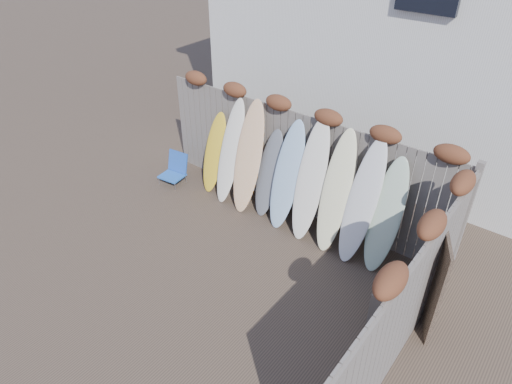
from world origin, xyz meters
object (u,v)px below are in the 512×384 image
Objects in this scene: wooden_crate at (393,311)px; lattice_panel at (435,278)px; surfboard_0 at (214,153)px; beach_chair at (175,169)px.

wooden_crate is 0.39× the size of lattice_panel.
surfboard_0 reaches higher than lattice_panel.
beach_chair is at bearing 151.29° from lattice_panel.
beach_chair is 0.38× the size of surfboard_0.
wooden_crate is (5.24, -0.84, 0.01)m from beach_chair.
beach_chair is at bearing 170.87° from wooden_crate.
wooden_crate is at bearing -9.13° from beach_chair.
wooden_crate is 0.73m from lattice_panel.
surfboard_0 reaches higher than wooden_crate.
wooden_crate is 0.37× the size of surfboard_0.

